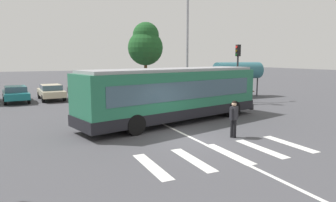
% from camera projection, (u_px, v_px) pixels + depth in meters
% --- Properties ---
extents(ground_plane, '(160.00, 160.00, 0.00)m').
position_uv_depth(ground_plane, '(190.00, 139.00, 13.69)').
color(ground_plane, '#47474C').
extents(city_transit_bus, '(11.76, 5.25, 3.06)m').
position_uv_depth(city_transit_bus, '(174.00, 94.00, 17.11)').
color(city_transit_bus, black).
rests_on(city_transit_bus, ground_plane).
extents(pedestrian_crossing_street, '(0.52, 0.42, 1.72)m').
position_uv_depth(pedestrian_crossing_street, '(234.00, 117.00, 13.75)').
color(pedestrian_crossing_street, black).
rests_on(pedestrian_crossing_street, ground_plane).
extents(parked_car_teal, '(2.19, 4.64, 1.35)m').
position_uv_depth(parked_car_teal, '(16.00, 93.00, 24.87)').
color(parked_car_teal, black).
rests_on(parked_car_teal, ground_plane).
extents(parked_car_champagne, '(2.14, 4.62, 1.35)m').
position_uv_depth(parked_car_champagne, '(51.00, 91.00, 26.28)').
color(parked_car_champagne, black).
rests_on(parked_car_champagne, ground_plane).
extents(parked_car_charcoal, '(2.23, 4.65, 1.35)m').
position_uv_depth(parked_car_charcoal, '(83.00, 90.00, 27.06)').
color(parked_car_charcoal, black).
rests_on(parked_car_charcoal, ground_plane).
extents(parked_car_black, '(2.13, 4.62, 1.35)m').
position_uv_depth(parked_car_black, '(112.00, 89.00, 28.53)').
color(parked_car_black, black).
rests_on(parked_car_black, ground_plane).
extents(parked_car_blue, '(2.01, 4.57, 1.35)m').
position_uv_depth(parked_car_blue, '(137.00, 87.00, 29.69)').
color(parked_car_blue, black).
rests_on(parked_car_blue, ground_plane).
extents(parked_car_red, '(2.07, 4.60, 1.35)m').
position_uv_depth(parked_car_red, '(164.00, 86.00, 30.96)').
color(parked_car_red, black).
rests_on(parked_car_red, ground_plane).
extents(traffic_light_far_corner, '(0.33, 0.32, 4.67)m').
position_uv_depth(traffic_light_far_corner, '(238.00, 64.00, 23.68)').
color(traffic_light_far_corner, '#28282B').
rests_on(traffic_light_far_corner, ground_plane).
extents(bus_stop_shelter, '(4.83, 1.54, 3.25)m').
position_uv_depth(bus_stop_shelter, '(238.00, 71.00, 28.09)').
color(bus_stop_shelter, '#28282B').
rests_on(bus_stop_shelter, ground_plane).
extents(twin_arm_street_lamp, '(4.66, 0.32, 9.90)m').
position_uv_depth(twin_arm_street_lamp, '(187.00, 29.00, 24.92)').
color(twin_arm_street_lamp, '#939399').
rests_on(twin_arm_street_lamp, ground_plane).
extents(background_tree_right, '(4.04, 4.04, 7.74)m').
position_uv_depth(background_tree_right, '(146.00, 44.00, 34.77)').
color(background_tree_right, brown).
rests_on(background_tree_right, ground_plane).
extents(crosswalk_painted_stripes, '(6.79, 2.74, 0.01)m').
position_uv_depth(crosswalk_painted_stripes, '(228.00, 154.00, 11.53)').
color(crosswalk_painted_stripes, silver).
rests_on(crosswalk_painted_stripes, ground_plane).
extents(lane_center_line, '(0.16, 24.00, 0.01)m').
position_uv_depth(lane_center_line, '(173.00, 129.00, 15.55)').
color(lane_center_line, silver).
rests_on(lane_center_line, ground_plane).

